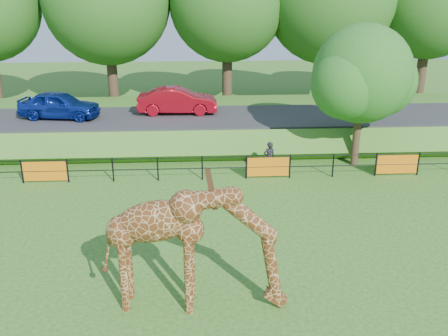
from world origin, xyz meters
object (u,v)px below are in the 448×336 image
at_px(giraffe, 195,248).
at_px(car_blue, 59,105).
at_px(visitor, 269,158).
at_px(tree_east, 364,78).
at_px(car_red, 177,101).

height_order(giraffe, car_blue, giraffe).
distance_m(giraffe, visitor, 10.66).
height_order(car_blue, tree_east, tree_east).
distance_m(car_blue, visitor, 12.20).
relative_size(giraffe, car_red, 1.12).
relative_size(giraffe, visitor, 3.24).
bearing_deg(car_red, car_blue, 97.56).
bearing_deg(visitor, car_blue, -42.95).
height_order(giraffe, car_red, giraffe).
bearing_deg(car_blue, car_red, -74.25).
bearing_deg(car_blue, visitor, -107.31).
distance_m(car_red, tree_east, 10.47).
bearing_deg(car_blue, giraffe, -145.10).
distance_m(giraffe, car_blue, 17.16).
xyz_separation_m(car_red, tree_east, (8.87, -5.14, 2.13)).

